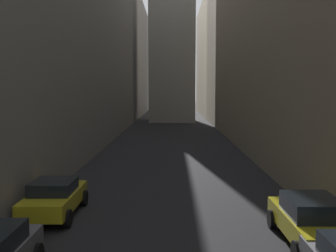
# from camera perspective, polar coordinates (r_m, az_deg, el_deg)

# --- Properties ---
(ground_plane) EXTENTS (264.00, 264.00, 0.00)m
(ground_plane) POSITION_cam_1_polar(r_m,az_deg,el_deg) (40.48, 0.48, -1.80)
(ground_plane) COLOR black
(building_block_left) EXTENTS (10.69, 108.00, 21.25)m
(building_block_left) POSITION_cam_1_polar(r_m,az_deg,el_deg) (43.97, -14.14, 12.47)
(building_block_left) COLOR slate
(building_block_left) RESTS_ON ground
(building_block_right) EXTENTS (11.16, 108.00, 20.93)m
(building_block_right) POSITION_cam_1_polar(r_m,az_deg,el_deg) (43.96, 15.44, 12.24)
(building_block_right) COLOR gray
(building_block_right) RESTS_ON ground
(parked_car_left_far) EXTENTS (1.89, 4.03, 1.38)m
(parked_car_left_far) POSITION_cam_1_polar(r_m,az_deg,el_deg) (16.66, -15.28, -9.38)
(parked_car_left_far) COLOR #A59919
(parked_car_left_far) RESTS_ON ground
(parked_car_right_far) EXTENTS (1.88, 4.37, 1.51)m
(parked_car_right_far) POSITION_cam_1_polar(r_m,az_deg,el_deg) (13.97, 18.94, -12.08)
(parked_car_right_far) COLOR #A59919
(parked_car_right_far) RESTS_ON ground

